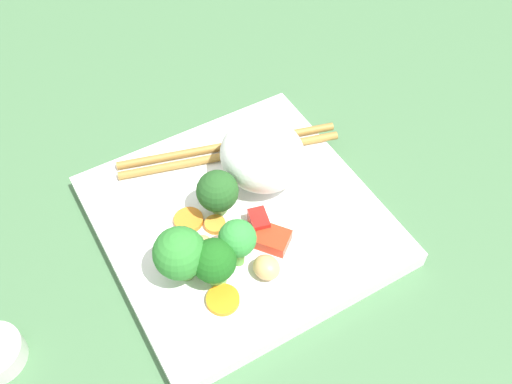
{
  "coord_description": "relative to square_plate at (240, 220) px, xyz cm",
  "views": [
    {
      "loc": [
        -28.7,
        16.54,
        46.7
      ],
      "look_at": [
        0.08,
        -1.96,
        3.9
      ],
      "focal_mm": 40.35,
      "sensor_mm": 36.0,
      "label": 1
    }
  ],
  "objects": [
    {
      "name": "ground_plane",
      "position": [
        0.0,
        0.0,
        -1.95
      ],
      "size": [
        110.0,
        110.0,
        2.0
      ],
      "primitive_type": "cube",
      "color": "#467047"
    },
    {
      "name": "square_plate",
      "position": [
        0.0,
        0.0,
        0.0
      ],
      "size": [
        26.62,
        26.62,
        1.9
      ],
      "primitive_type": "cube",
      "rotation": [
        0.0,
        0.0,
        -0.04
      ],
      "color": "white",
      "rests_on": "ground_plane"
    },
    {
      "name": "rice_mound",
      "position": [
        2.64,
        -4.34,
        4.41
      ],
      "size": [
        11.21,
        11.02,
        6.92
      ],
      "primitive_type": "ellipsoid",
      "rotation": [
        0.0,
        0.0,
        0.52
      ],
      "color": "white",
      "rests_on": "square_plate"
    },
    {
      "name": "broccoli_floret_0",
      "position": [
        -5.07,
        5.59,
        4.0
      ],
      "size": [
        3.92,
        3.92,
        5.28
      ],
      "color": "#70C154",
      "rests_on": "square_plate"
    },
    {
      "name": "broccoli_floret_1",
      "position": [
        -4.39,
        2.82,
        4.3
      ],
      "size": [
        3.39,
        3.39,
        5.23
      ],
      "color": "#62B146",
      "rests_on": "square_plate"
    },
    {
      "name": "broccoli_floret_2",
      "position": [
        1.2,
        1.56,
        4.16
      ],
      "size": [
        3.99,
        3.99,
        5.41
      ],
      "color": "#76AE59",
      "rests_on": "square_plate"
    },
    {
      "name": "broccoli_floret_3",
      "position": [
        -3.19,
        7.77,
        4.61
      ],
      "size": [
        4.64,
        4.64,
        6.23
      ],
      "color": "#72B352",
      "rests_on": "square_plate"
    },
    {
      "name": "carrot_slice_0",
      "position": [
        1.84,
        4.57,
        1.22
      ],
      "size": [
        3.75,
        3.75,
        0.53
      ],
      "primitive_type": "cylinder",
      "rotation": [
        0.0,
        0.0,
        1.13
      ],
      "color": "orange",
      "rests_on": "square_plate"
    },
    {
      "name": "carrot_slice_1",
      "position": [
        -7.24,
        6.14,
        1.23
      ],
      "size": [
        4.09,
        4.09,
        0.56
      ],
      "primitive_type": "cylinder",
      "rotation": [
        0.0,
        0.0,
        0.92
      ],
      "color": "orange",
      "rests_on": "square_plate"
    },
    {
      "name": "carrot_slice_2",
      "position": [
        -0.48,
        2.71,
        1.24
      ],
      "size": [
        2.65,
        2.65,
        0.58
      ],
      "primitive_type": "cylinder",
      "rotation": [
        0.0,
        0.0,
        1.16
      ],
      "color": "orange",
      "rests_on": "square_plate"
    },
    {
      "name": "carrot_slice_3",
      "position": [
        0.63,
        6.41,
        1.17
      ],
      "size": [
        2.83,
        2.83,
        0.45
      ],
      "primitive_type": "cylinder",
      "rotation": [
        0.0,
        0.0,
        0.65
      ],
      "color": "orange",
      "rests_on": "square_plate"
    },
    {
      "name": "pepper_chunk_0",
      "position": [
        -4.5,
        -0.82,
        1.56
      ],
      "size": [
        3.96,
        3.83,
        1.22
      ],
      "primitive_type": "cube",
      "rotation": [
        0.0,
        0.0,
        0.61
      ],
      "color": "red",
      "rests_on": "square_plate"
    },
    {
      "name": "pepper_chunk_1",
      "position": [
        -2.33,
        -0.73,
        1.82
      ],
      "size": [
        2.68,
        2.21,
        1.74
      ],
      "primitive_type": "cube",
      "rotation": [
        0.0,
        0.0,
        2.86
      ],
      "color": "red",
      "rests_on": "square_plate"
    },
    {
      "name": "chicken_piece_0",
      "position": [
        -1.95,
        5.33,
        1.94
      ],
      "size": [
        3.03,
        3.22,
        1.99
      ],
      "primitive_type": "ellipsoid",
      "rotation": [
        0.0,
        0.0,
        5.07
      ],
      "color": "tan",
      "rests_on": "square_plate"
    },
    {
      "name": "chicken_piece_1",
      "position": [
        -6.92,
        1.44,
        1.93
      ],
      "size": [
        3.05,
        2.84,
        1.96
      ],
      "primitive_type": "ellipsoid",
      "rotation": [
        0.0,
        0.0,
        0.24
      ],
      "color": "tan",
      "rests_on": "square_plate"
    },
    {
      "name": "chopstick_pair",
      "position": [
        7.39,
        -3.31,
        1.37
      ],
      "size": [
        9.53,
        22.85,
        0.85
      ],
      "rotation": [
        0.0,
        0.0,
        7.53
      ],
      "color": "olive",
      "rests_on": "square_plate"
    }
  ]
}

